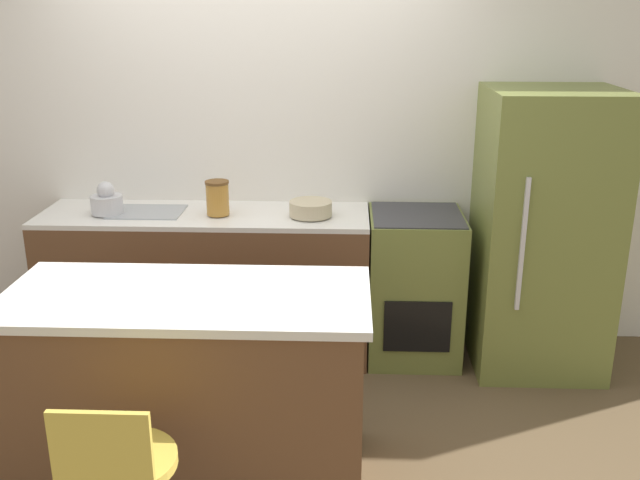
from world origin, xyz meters
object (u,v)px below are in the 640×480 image
(refrigerator, at_px, (543,232))
(kettle, at_px, (107,201))
(mixing_bowl, at_px, (311,208))
(oven_range, at_px, (414,286))

(refrigerator, height_order, kettle, refrigerator)
(kettle, xyz_separation_m, mixing_bowl, (1.24, 0.00, -0.03))
(kettle, distance_m, mixing_bowl, 1.24)
(oven_range, height_order, kettle, kettle)
(refrigerator, bearing_deg, oven_range, 175.14)
(kettle, bearing_deg, oven_range, 1.47)
(refrigerator, bearing_deg, kettle, 179.67)
(oven_range, height_order, mixing_bowl, mixing_bowl)
(refrigerator, xyz_separation_m, kettle, (-2.63, 0.02, 0.16))
(oven_range, relative_size, mixing_bowl, 3.63)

